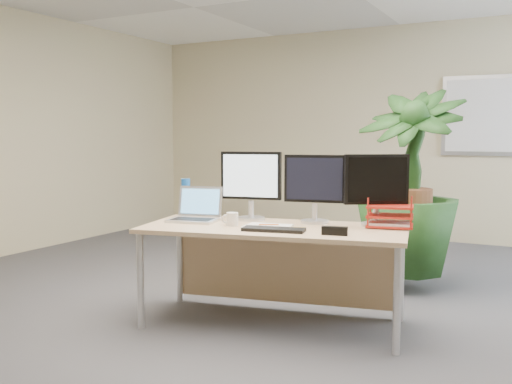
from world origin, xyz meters
The scene contains 17 objects.
floor centered at (0.00, 0.00, 0.00)m, with size 8.00×8.00×0.00m, color #404044.
back_wall centered at (0.00, 4.00, 1.35)m, with size 7.00×0.04×2.70m, color beige.
whiteboard centered at (1.20, 3.97, 1.55)m, with size 1.30×0.04×0.95m.
desk centered at (0.08, 0.28, 0.55)m, with size 1.91×1.10×0.69m.
floor_plant centered at (0.71, 1.55, 0.75)m, with size 0.84×0.84×1.50m, color #183A15.
monitor_left centered at (-0.19, 0.39, 0.98)m, with size 0.45×0.21×0.51m.
monitor_right centered at (0.29, 0.47, 0.97)m, with size 0.44×0.20×0.49m.
monitor_dark centered at (0.71, 0.54, 0.97)m, with size 0.40×0.27×0.50m.
laptop centered at (-0.53, 0.18, 0.75)m, with size 0.39×0.36×0.24m.
keyboard centered at (0.18, 0.01, 0.70)m, with size 0.41×0.14×0.02m, color black.
coffee_mug centered at (-0.17, 0.08, 0.74)m, with size 0.12×0.08×0.09m.
spiral_notebook centered at (0.08, 0.13, 0.70)m, with size 0.31×0.23×0.01m, color white.
orange_pen centered at (0.08, 0.15, 0.71)m, with size 0.01×0.01×0.14m, color #DC5E18.
yellow_highlighter centered at (0.29, 0.15, 0.70)m, with size 0.02×0.02×0.12m, color gold.
water_bottle centered at (-0.72, 0.33, 0.83)m, with size 0.07×0.07×0.29m.
letter_tray centered at (0.82, 0.52, 0.76)m, with size 0.35×0.29×0.14m.
stapler centered at (0.59, 0.06, 0.72)m, with size 0.16×0.04×0.05m, color black.
Camera 1 is at (1.79, -3.30, 1.31)m, focal length 40.00 mm.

